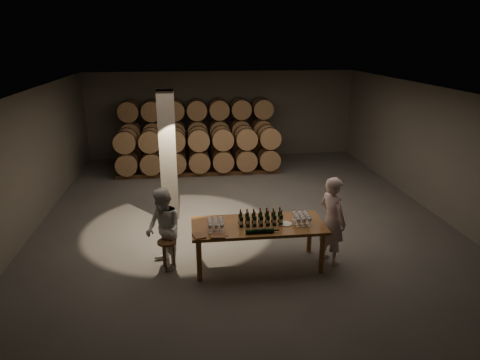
{
  "coord_description": "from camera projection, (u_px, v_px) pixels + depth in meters",
  "views": [
    {
      "loc": [
        -1.29,
        -10.04,
        4.37
      ],
      "look_at": [
        -0.09,
        -0.34,
        1.1
      ],
      "focal_mm": 32.0,
      "sensor_mm": 36.0,
      "label": 1
    }
  ],
  "objects": [
    {
      "name": "room",
      "position": [
        168.0,
        156.0,
        10.46
      ],
      "size": [
        12.0,
        12.0,
        12.0
      ],
      "color": "#575451",
      "rests_on": "ground"
    },
    {
      "name": "tasting_table",
      "position": [
        258.0,
        229.0,
        8.38
      ],
      "size": [
        2.6,
        1.1,
        0.9
      ],
      "color": "brown",
      "rests_on": "ground"
    },
    {
      "name": "barrel_stack_back",
      "position": [
        197.0,
        130.0,
        15.39
      ],
      "size": [
        5.48,
        0.95,
        2.31
      ],
      "color": "#56311D",
      "rests_on": "ground"
    },
    {
      "name": "barrel_stack_front",
      "position": [
        199.0,
        150.0,
        14.19
      ],
      "size": [
        5.48,
        0.95,
        1.57
      ],
      "color": "#56311D",
      "rests_on": "ground"
    },
    {
      "name": "bottle_cluster",
      "position": [
        261.0,
        219.0,
        8.31
      ],
      "size": [
        0.86,
        0.23,
        0.31
      ],
      "color": "black",
      "rests_on": "tasting_table"
    },
    {
      "name": "lying_bottles",
      "position": [
        260.0,
        231.0,
        7.96
      ],
      "size": [
        0.64,
        0.09,
        0.09
      ],
      "color": "black",
      "rests_on": "tasting_table"
    },
    {
      "name": "glass_cluster_left",
      "position": [
        215.0,
        223.0,
        8.1
      ],
      "size": [
        0.31,
        0.42,
        0.18
      ],
      "color": "silver",
      "rests_on": "tasting_table"
    },
    {
      "name": "glass_cluster_right",
      "position": [
        302.0,
        217.0,
        8.36
      ],
      "size": [
        0.31,
        0.42,
        0.19
      ],
      "color": "silver",
      "rests_on": "tasting_table"
    },
    {
      "name": "plate",
      "position": [
        285.0,
        224.0,
        8.35
      ],
      "size": [
        0.26,
        0.26,
        0.01
      ],
      "primitive_type": "cylinder",
      "color": "white",
      "rests_on": "tasting_table"
    },
    {
      "name": "notebook_near",
      "position": [
        218.0,
        236.0,
        7.83
      ],
      "size": [
        0.28,
        0.24,
        0.03
      ],
      "primitive_type": "cube",
      "rotation": [
        0.0,
        0.0,
        -0.1
      ],
      "color": "brown",
      "rests_on": "tasting_table"
    },
    {
      "name": "notebook_corner",
      "position": [
        199.0,
        236.0,
        7.84
      ],
      "size": [
        0.27,
        0.31,
        0.02
      ],
      "primitive_type": "cube",
      "rotation": [
        0.0,
        0.0,
        0.28
      ],
      "color": "brown",
      "rests_on": "tasting_table"
    },
    {
      "name": "pen",
      "position": [
        225.0,
        236.0,
        7.85
      ],
      "size": [
        0.13,
        0.04,
        0.01
      ],
      "primitive_type": "cylinder",
      "rotation": [
        0.0,
        1.57,
        -0.25
      ],
      "color": "black",
      "rests_on": "tasting_table"
    },
    {
      "name": "stool",
      "position": [
        167.0,
        246.0,
        8.32
      ],
      "size": [
        0.37,
        0.37,
        0.62
      ],
      "rotation": [
        0.0,
        0.0,
        -0.3
      ],
      "color": "#56311D",
      "rests_on": "ground"
    },
    {
      "name": "person_man",
      "position": [
        332.0,
        220.0,
        8.5
      ],
      "size": [
        0.68,
        0.79,
        1.82
      ],
      "primitive_type": "imported",
      "rotation": [
        0.0,
        0.0,
        2.01
      ],
      "color": "silver",
      "rests_on": "ground"
    },
    {
      "name": "person_woman",
      "position": [
        164.0,
        229.0,
        8.3
      ],
      "size": [
        0.92,
        1.0,
        1.65
      ],
      "primitive_type": "imported",
      "rotation": [
        0.0,
        0.0,
        -1.1
      ],
      "color": "silver",
      "rests_on": "ground"
    }
  ]
}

